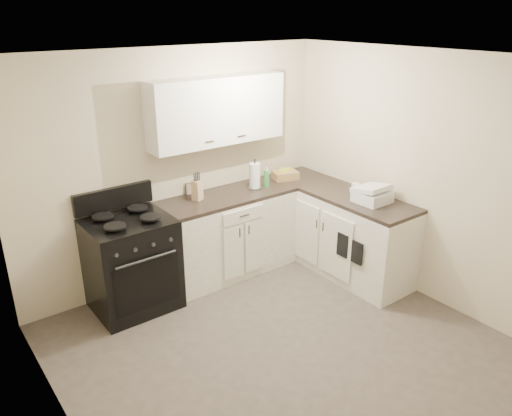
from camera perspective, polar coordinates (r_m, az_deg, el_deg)
floor at (r=4.64m, az=3.18°, el=-15.84°), size 3.60×3.60×0.00m
ceiling at (r=3.69m, az=4.02°, el=16.59°), size 3.60×3.60×0.00m
wall_back at (r=5.41m, az=-8.94°, el=4.52°), size 3.60×0.00×3.60m
wall_right at (r=5.29m, az=18.60°, el=3.22°), size 0.00×3.60×3.60m
wall_left at (r=3.25m, az=-21.69°, el=-9.02°), size 0.00×3.60×3.60m
wall_front at (r=3.05m, az=26.62°, el=-12.12°), size 3.60×0.00×3.60m
base_cabinets_back at (r=5.66m, az=-3.23°, el=-3.14°), size 1.55×0.60×0.90m
base_cabinets_right at (r=5.84m, az=9.18°, el=-2.57°), size 0.60×1.90×0.90m
countertop_back at (r=5.48m, az=-3.33°, el=1.32°), size 1.55×0.60×0.04m
countertop_right at (r=5.67m, az=9.46°, el=1.77°), size 0.60×1.90×0.04m
upper_cabinets at (r=5.35m, az=-4.47°, el=11.04°), size 1.55×0.30×0.70m
stove at (r=5.14m, az=-14.01°, el=-6.37°), size 0.80×0.69×0.97m
knife_block at (r=5.32m, az=-6.72°, el=2.01°), size 0.12×0.12×0.21m
paper_towel at (r=5.62m, az=-0.14°, el=3.69°), size 0.16×0.16×0.29m
soap_bottle at (r=5.69m, az=1.21°, el=3.39°), size 0.08×0.08×0.19m
picture_frame at (r=5.51m, az=-7.53°, el=2.21°), size 0.11×0.06×0.13m
wicker_basket at (r=5.96m, az=3.38°, el=3.75°), size 0.33×0.27×0.10m
countertop_grill at (r=5.38m, az=13.16°, el=1.29°), size 0.34×0.32×0.12m
glass_jar at (r=5.48m, az=11.29°, el=2.01°), size 0.12×0.12×0.15m
oven_mitt_near at (r=5.24m, az=11.46°, el=-5.05°), size 0.02×0.14×0.24m
oven_mitt_far at (r=5.35m, az=9.88°, el=-4.21°), size 0.02×0.15×0.26m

